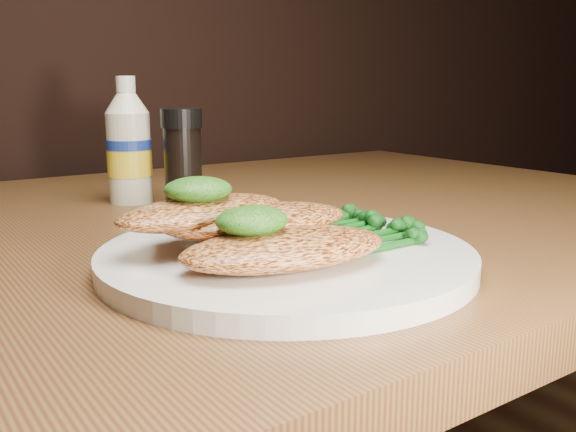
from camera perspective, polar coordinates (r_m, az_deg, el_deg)
plate at (r=0.50m, az=-0.14°, el=-3.75°), size 0.30×0.30×0.02m
chicken_front at (r=0.44m, az=-0.23°, el=-2.98°), size 0.17×0.11×0.03m
chicken_mid at (r=0.50m, az=-2.82°, el=-0.37°), size 0.17×0.10×0.02m
chicken_back at (r=0.50m, az=-7.74°, el=0.37°), size 0.16×0.09×0.02m
pesto_front at (r=0.44m, az=-3.33°, el=-0.41°), size 0.06×0.06×0.02m
pesto_back at (r=0.49m, az=-8.25°, el=2.42°), size 0.07×0.06×0.02m
broccolini_bundle at (r=0.52m, az=4.66°, el=-1.03°), size 0.16×0.13×0.02m
mayo_bottle at (r=0.78m, az=-14.40°, el=6.73°), size 0.07×0.07×0.15m
pepper_grinder at (r=0.73m, az=-9.62°, el=5.19°), size 0.06×0.06×0.12m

